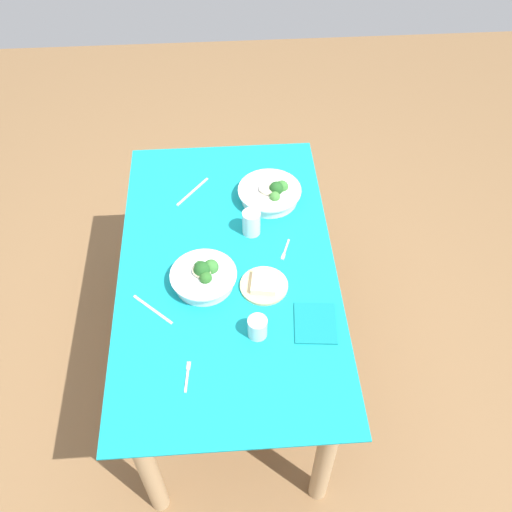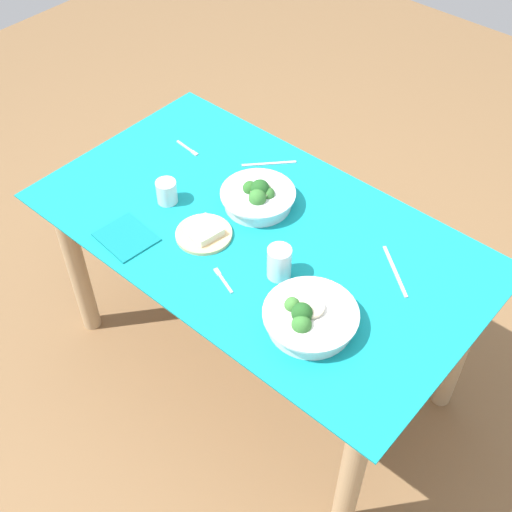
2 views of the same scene
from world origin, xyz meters
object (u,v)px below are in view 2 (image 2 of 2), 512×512
Objects in this scene: water_glass_center at (279,262)px; fork_by_near_bowl at (223,279)px; broccoli_bowl_far at (309,318)px; table_knife_left at (269,164)px; water_glass_side at (167,192)px; table_knife_right at (395,271)px; bread_side_plate at (204,233)px; broccoli_bowl_near at (258,197)px; napkin_folded_upper at (126,237)px; fork_by_far_bowl at (188,149)px.

fork_by_near_bowl is (0.11, 0.12, -0.05)m from water_glass_center.
broccoli_bowl_far is 0.72m from table_knife_left.
water_glass_center reaches higher than fork_by_near_bowl.
table_knife_left is at bearing -40.79° from broccoli_bowl_far.
fork_by_near_bowl is at bearing 6.43° from broccoli_bowl_far.
water_glass_side is 0.38× the size of table_knife_right.
bread_side_plate reaches higher than table_knife_right.
broccoli_bowl_near is at bearing -33.20° from broccoli_bowl_far.
napkin_folded_upper is at bearing 97.92° from water_glass_side.
fork_by_far_bowl is 0.54× the size of table_knife_right.
bread_side_plate is 0.86× the size of table_knife_right.
broccoli_bowl_near is at bearing -98.97° from bread_side_plate.
fork_by_far_bowl is 0.64m from fork_by_near_bowl.
water_glass_side is (0.48, -0.01, -0.01)m from water_glass_center.
table_knife_right is at bearing 119.75° from table_knife_left.
fork_by_far_bowl is (0.63, -0.25, -0.05)m from water_glass_center.
broccoli_bowl_far is 0.34m from table_knife_right.
fork_by_far_bowl is 1.07× the size of fork_by_near_bowl.
napkin_folded_upper is (-0.17, 0.44, 0.00)m from fork_by_far_bowl.
fork_by_far_bowl is at bearing -22.54° from table_knife_left.
broccoli_bowl_near reaches higher than fork_by_far_bowl.
bread_side_plate is (0.03, 0.22, -0.02)m from broccoli_bowl_near.
napkin_folded_upper is at bearing 32.87° from table_knife_left.
fork_by_near_bowl is (-0.17, 0.10, -0.01)m from bread_side_plate.
table_knife_right is at bearing -148.66° from napkin_folded_upper.
table_knife_right is (-0.53, -0.26, -0.01)m from bread_side_plate.
bread_side_plate is at bearing 65.03° from table_knife_right.
table_knife_left is (-0.27, -0.13, -0.00)m from fork_by_far_bowl.
water_glass_center is 0.51× the size of table_knife_right.
water_glass_center is 0.35m from table_knife_right.
fork_by_near_bowl is at bearing 113.46° from broccoli_bowl_near.
fork_by_far_bowl is 0.48m from napkin_folded_upper.
water_glass_side is 0.39m from table_knife_left.
broccoli_bowl_near is 1.18× the size of table_knife_right.
broccoli_bowl_near is at bearing -46.72° from fork_by_near_bowl.
water_glass_center reaches higher than fork_by_far_bowl.
broccoli_bowl_near is (0.43, -0.28, 0.00)m from broccoli_bowl_far.
bread_side_plate reaches higher than table_knife_left.
bread_side_plate is at bearing -7.79° from broccoli_bowl_far.
broccoli_bowl_near is at bearing -118.57° from napkin_folded_upper.
broccoli_bowl_far reaches higher than table_knife_left.
water_glass_side is 0.76× the size of fork_by_near_bowl.
bread_side_plate is 1.70× the size of fork_by_near_bowl.
broccoli_bowl_near is 2.34× the size of fork_by_near_bowl.
broccoli_bowl_far is 0.30m from fork_by_near_bowl.
broccoli_bowl_near reaches higher than broccoli_bowl_far.
fork_by_near_bowl is at bearing -168.57° from napkin_folded_upper.
fork_by_near_bowl is at bearing 160.20° from water_glass_side.
water_glass_center reaches higher than napkin_folded_upper.
napkin_folded_upper is (0.64, 0.10, -0.03)m from broccoli_bowl_far.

